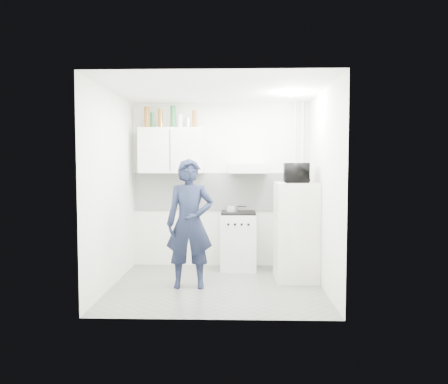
{
  "coord_description": "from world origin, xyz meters",
  "views": [
    {
      "loc": [
        0.27,
        -5.74,
        1.62
      ],
      "look_at": [
        0.09,
        0.3,
        1.25
      ],
      "focal_mm": 35.0,
      "sensor_mm": 36.0,
      "label": 1
    }
  ],
  "objects": [
    {
      "name": "canister_b",
      "position": [
        -0.5,
        1.07,
        2.28
      ],
      "size": [
        0.08,
        0.08,
        0.15
      ],
      "primitive_type": "cylinder",
      "color": "silver",
      "rests_on": "upper_cabinet"
    },
    {
      "name": "backsplash",
      "position": [
        0.0,
        1.24,
        1.2
      ],
      "size": [
        2.74,
        0.03,
        0.6
      ],
      "primitive_type": "cube",
      "color": "white",
      "rests_on": "wall_back"
    },
    {
      "name": "bottle_a",
      "position": [
        -1.14,
        1.07,
        2.36
      ],
      "size": [
        0.08,
        0.08,
        0.33
      ],
      "primitive_type": "cylinder",
      "color": "brown",
      "rests_on": "upper_cabinet"
    },
    {
      "name": "canister_a",
      "position": [
        -0.62,
        1.07,
        2.31
      ],
      "size": [
        0.08,
        0.08,
        0.21
      ],
      "primitive_type": "cylinder",
      "color": "#B2B7BC",
      "rests_on": "upper_cabinet"
    },
    {
      "name": "person",
      "position": [
        -0.35,
        -0.03,
        0.85
      ],
      "size": [
        0.64,
        0.43,
        1.7
      ],
      "primitive_type": "imported",
      "rotation": [
        0.0,
        0.0,
        0.04
      ],
      "color": "#151B31",
      "rests_on": "floor"
    },
    {
      "name": "fridge",
      "position": [
        1.1,
        0.36,
        0.69
      ],
      "size": [
        0.59,
        0.59,
        1.38
      ],
      "primitive_type": "cube",
      "rotation": [
        0.0,
        0.0,
        0.04
      ],
      "color": "white",
      "rests_on": "floor"
    },
    {
      "name": "bottle_b",
      "position": [
        -1.05,
        1.07,
        2.32
      ],
      "size": [
        0.06,
        0.06,
        0.24
      ],
      "primitive_type": "cylinder",
      "color": "#144C1E",
      "rests_on": "upper_cabinet"
    },
    {
      "name": "saucepan",
      "position": [
        0.19,
        1.0,
        0.95
      ],
      "size": [
        0.18,
        0.18,
        0.1
      ],
      "primitive_type": "cylinder",
      "color": "silver",
      "rests_on": "stove_top"
    },
    {
      "name": "bottle_e",
      "position": [
        -0.39,
        1.07,
        2.34
      ],
      "size": [
        0.07,
        0.07,
        0.27
      ],
      "primitive_type": "cylinder",
      "color": "brown",
      "rests_on": "upper_cabinet"
    },
    {
      "name": "stove",
      "position": [
        0.29,
        1.0,
        0.44
      ],
      "size": [
        0.54,
        0.54,
        0.87
      ],
      "primitive_type": "cube",
      "color": "silver",
      "rests_on": "floor"
    },
    {
      "name": "range_hood",
      "position": [
        0.45,
        1.0,
        1.57
      ],
      "size": [
        0.6,
        0.5,
        0.14
      ],
      "primitive_type": "cube",
      "color": "silver",
      "rests_on": "wall_back"
    },
    {
      "name": "pipe_a",
      "position": [
        1.3,
        1.17,
        1.3
      ],
      "size": [
        0.05,
        0.05,
        2.6
      ],
      "primitive_type": "cylinder",
      "color": "silver",
      "rests_on": "floor"
    },
    {
      "name": "bottle_d",
      "position": [
        -0.73,
        1.07,
        2.37
      ],
      "size": [
        0.08,
        0.08,
        0.35
      ],
      "primitive_type": "cylinder",
      "color": "#144C1E",
      "rests_on": "upper_cabinet"
    },
    {
      "name": "microwave",
      "position": [
        1.1,
        0.36,
        1.52
      ],
      "size": [
        0.51,
        0.36,
        0.27
      ],
      "primitive_type": "imported",
      "rotation": [
        0.0,
        0.0,
        1.52
      ],
      "color": "black",
      "rests_on": "fridge"
    },
    {
      "name": "ceiling",
      "position": [
        0.0,
        0.0,
        2.6
      ],
      "size": [
        2.8,
        2.8,
        0.0
      ],
      "primitive_type": "plane",
      "color": "white",
      "rests_on": "wall_back"
    },
    {
      "name": "wall_right",
      "position": [
        1.4,
        0.0,
        1.3
      ],
      "size": [
        0.0,
        2.6,
        2.6
      ],
      "primitive_type": "plane",
      "rotation": [
        1.57,
        0.0,
        -1.57
      ],
      "color": "white",
      "rests_on": "floor"
    },
    {
      "name": "stove_top",
      "position": [
        0.29,
        1.0,
        0.89
      ],
      "size": [
        0.52,
        0.52,
        0.03
      ],
      "primitive_type": "cube",
      "color": "black",
      "rests_on": "stove"
    },
    {
      "name": "ceiling_spot_fixture",
      "position": [
        1.0,
        0.2,
        2.57
      ],
      "size": [
        0.1,
        0.1,
        0.02
      ],
      "primitive_type": "cylinder",
      "color": "white",
      "rests_on": "ceiling"
    },
    {
      "name": "upper_cabinet",
      "position": [
        -0.75,
        1.07,
        1.85
      ],
      "size": [
        1.0,
        0.35,
        0.7
      ],
      "primitive_type": "cube",
      "color": "white",
      "rests_on": "wall_back"
    },
    {
      "name": "wall_left",
      "position": [
        -1.4,
        0.0,
        1.3
      ],
      "size": [
        0.0,
        2.6,
        2.6
      ],
      "primitive_type": "plane",
      "rotation": [
        1.57,
        0.0,
        1.57
      ],
      "color": "white",
      "rests_on": "floor"
    },
    {
      "name": "pipe_b",
      "position": [
        1.18,
        1.17,
        1.3
      ],
      "size": [
        0.04,
        0.04,
        2.6
      ],
      "primitive_type": "cylinder",
      "color": "silver",
      "rests_on": "floor"
    },
    {
      "name": "bottle_c",
      "position": [
        -0.92,
        1.07,
        2.35
      ],
      "size": [
        0.07,
        0.07,
        0.3
      ],
      "primitive_type": "cylinder",
      "color": "brown",
      "rests_on": "upper_cabinet"
    },
    {
      "name": "floor",
      "position": [
        0.0,
        0.0,
        0.0
      ],
      "size": [
        2.8,
        2.8,
        0.0
      ],
      "primitive_type": "plane",
      "color": "#585852",
      "rests_on": "ground"
    },
    {
      "name": "wall_back",
      "position": [
        0.0,
        1.25,
        1.3
      ],
      "size": [
        2.8,
        0.0,
        2.8
      ],
      "primitive_type": "plane",
      "rotation": [
        1.57,
        0.0,
        0.0
      ],
      "color": "white",
      "rests_on": "floor"
    }
  ]
}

